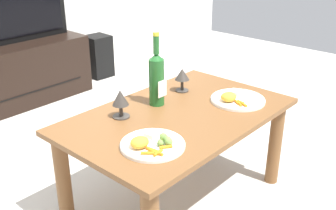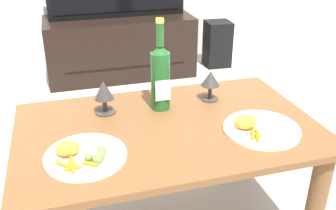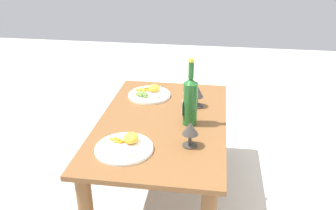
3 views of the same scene
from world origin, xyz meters
TOP-DOWN VIEW (x-y plane):
  - ground_plane at (0.00, 0.00)m, footprint 6.40×6.40m
  - dining_table at (0.00, 0.00)m, footprint 1.09×0.68m
  - tv_stand at (0.12, 1.83)m, footprint 1.16×0.49m
  - tv_screen at (0.12, 1.82)m, footprint 1.06×0.05m
  - floor_speaker at (0.97, 1.81)m, footprint 0.22×0.22m
  - wine_bottle at (0.01, 0.15)m, footprint 0.07×0.08m
  - goblet_left at (-0.21, 0.17)m, footprint 0.08×0.08m
  - goblet_right at (0.23, 0.17)m, footprint 0.08×0.08m
  - dinner_plate_left at (-0.31, -0.13)m, footprint 0.26×0.26m
  - dinner_plate_right at (0.30, -0.13)m, footprint 0.27×0.27m

SIDE VIEW (x-z plane):
  - ground_plane at x=0.00m, z-range 0.00..0.00m
  - floor_speaker at x=0.97m, z-range 0.00..0.39m
  - tv_stand at x=0.12m, z-range 0.00..0.48m
  - dining_table at x=0.00m, z-range 0.15..0.65m
  - dinner_plate_right at x=0.30m, z-range 0.48..0.54m
  - dinner_plate_left at x=-0.31m, z-range 0.48..0.54m
  - goblet_right at x=0.23m, z-range 0.52..0.65m
  - goblet_left at x=-0.21m, z-range 0.52..0.65m
  - wine_bottle at x=0.01m, z-range 0.46..0.82m
  - tv_screen at x=0.12m, z-range 0.48..1.05m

